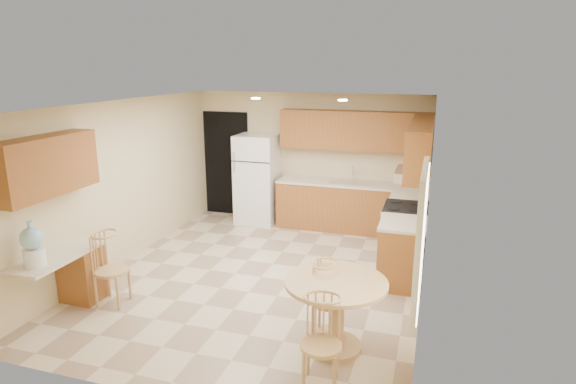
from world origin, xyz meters
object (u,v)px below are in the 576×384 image
(stove, at_px, (404,234))
(dining_table, at_px, (335,305))
(chair_table_b, at_px, (319,339))
(refrigerator, at_px, (258,179))
(chair_table_a, at_px, (327,296))
(chair_desk, at_px, (106,264))
(water_crock, at_px, (33,246))

(stove, distance_m, dining_table, 2.72)
(stove, relative_size, chair_table_b, 1.20)
(refrigerator, distance_m, chair_table_a, 4.34)
(refrigerator, distance_m, dining_table, 4.55)
(stove, xyz_separation_m, chair_table_b, (-0.52, -3.40, 0.08))
(chair_desk, height_order, water_crock, water_crock)
(refrigerator, relative_size, chair_table_a, 1.96)
(dining_table, relative_size, chair_table_a, 1.24)
(chair_table_b, bearing_deg, chair_table_a, -88.40)
(chair_table_b, bearing_deg, dining_table, -96.62)
(water_crock, bearing_deg, chair_table_b, -3.24)
(dining_table, distance_m, chair_table_b, 0.74)
(chair_table_a, bearing_deg, stove, 167.70)
(chair_desk, distance_m, water_crock, 0.89)
(stove, relative_size, chair_desk, 1.15)
(refrigerator, distance_m, chair_desk, 3.86)
(chair_table_a, bearing_deg, dining_table, 40.54)
(stove, height_order, chair_table_b, stove)
(chair_table_a, height_order, chair_table_b, chair_table_b)
(chair_desk, bearing_deg, water_crock, -41.94)
(chair_table_b, height_order, water_crock, water_crock)
(dining_table, bearing_deg, stove, 78.86)
(stove, xyz_separation_m, chair_desk, (-3.47, -2.58, 0.11))
(dining_table, distance_m, chair_table_a, 0.21)
(refrigerator, height_order, chair_desk, refrigerator)
(chair_table_b, bearing_deg, refrigerator, -69.67)
(refrigerator, bearing_deg, chair_desk, -98.97)
(chair_table_a, relative_size, water_crock, 1.64)
(refrigerator, relative_size, chair_table_b, 1.89)
(refrigerator, relative_size, dining_table, 1.57)
(dining_table, height_order, chair_table_b, chair_table_b)
(dining_table, relative_size, chair_desk, 1.15)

